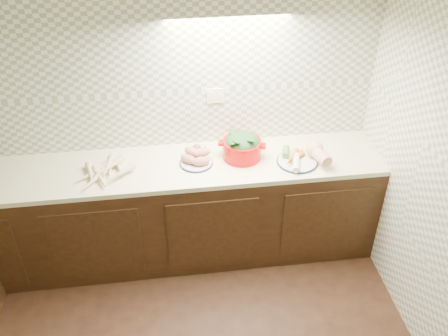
{
  "coord_description": "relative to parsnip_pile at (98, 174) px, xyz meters",
  "views": [
    {
      "loc": [
        0.15,
        -1.62,
        3.1
      ],
      "look_at": [
        0.54,
        1.25,
        1.02
      ],
      "focal_mm": 40.0,
      "sensor_mm": 36.0,
      "label": 1
    }
  ],
  "objects": [
    {
      "name": "veg_plate",
      "position": [
        1.57,
        0.02,
        0.02
      ],
      "size": [
        0.39,
        0.36,
        0.15
      ],
      "rotation": [
        0.0,
        0.0,
        0.13
      ],
      "color": "#101B40",
      "rests_on": "counter"
    },
    {
      "name": "dutch_oven",
      "position": [
        1.09,
        0.13,
        0.07
      ],
      "size": [
        0.37,
        0.37,
        0.21
      ],
      "rotation": [
        0.0,
        0.0,
        -0.27
      ],
      "color": "#D40303",
      "rests_on": "counter"
    },
    {
      "name": "counter",
      "position": [
        -0.31,
        -0.74,
        -0.49
      ],
      "size": [
        3.6,
        3.6,
        0.9
      ],
      "color": "black",
      "rests_on": "ground"
    },
    {
      "name": "onion_bowl",
      "position": [
        0.76,
        0.2,
        0.0
      ],
      "size": [
        0.13,
        0.13,
        0.1
      ],
      "color": "black",
      "rests_on": "counter"
    },
    {
      "name": "parsnip_pile",
      "position": [
        0.0,
        0.0,
        0.0
      ],
      "size": [
        0.47,
        0.43,
        0.08
      ],
      "color": "beige",
      "rests_on": "counter"
    },
    {
      "name": "sweet_potato_plate",
      "position": [
        0.73,
        0.09,
        0.01
      ],
      "size": [
        0.27,
        0.26,
        0.12
      ],
      "rotation": [
        0.0,
        0.0,
        -0.35
      ],
      "color": "#101B40",
      "rests_on": "counter"
    },
    {
      "name": "room",
      "position": [
        0.37,
        -1.42,
        0.69
      ],
      "size": [
        3.6,
        3.6,
        2.6
      ],
      "color": "black",
      "rests_on": "ground"
    }
  ]
}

